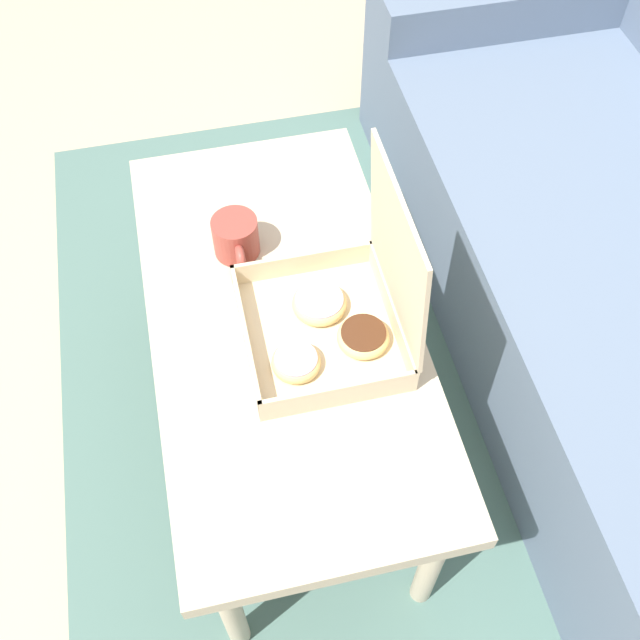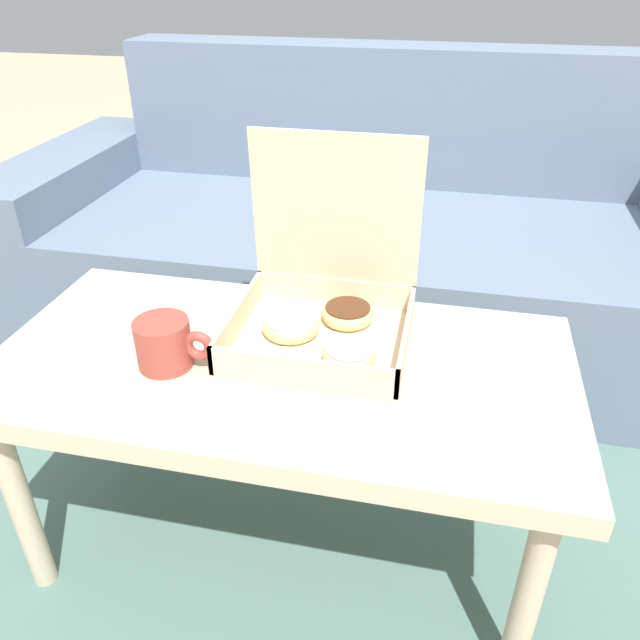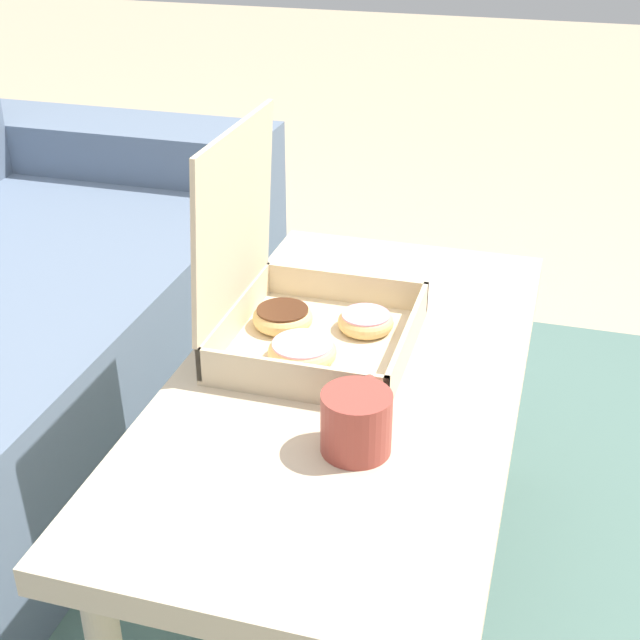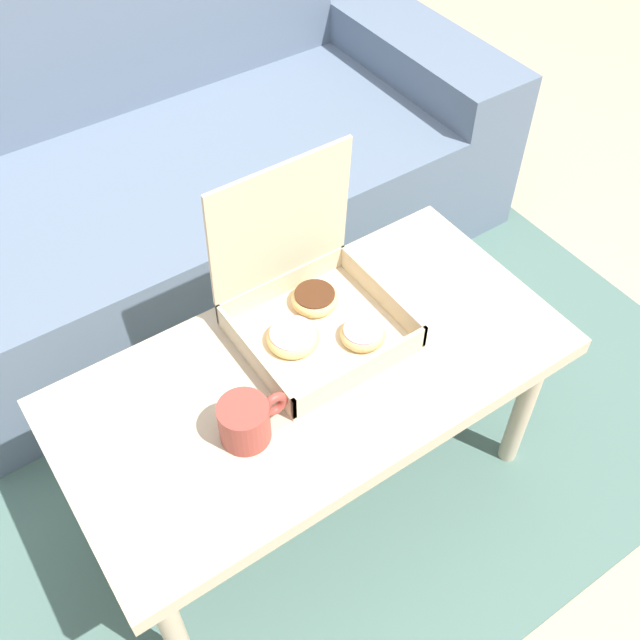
% 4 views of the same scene
% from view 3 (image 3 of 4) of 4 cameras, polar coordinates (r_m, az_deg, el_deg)
% --- Properties ---
extents(ground_plane, '(12.00, 12.00, 0.00)m').
position_cam_3_polar(ground_plane, '(1.67, -1.89, -16.75)').
color(ground_plane, tan).
extents(area_rug, '(2.25, 1.89, 0.01)m').
position_cam_3_polar(area_rug, '(1.76, -11.54, -14.41)').
color(area_rug, '#4C6B60').
rests_on(area_rug, ground_plane).
extents(coffee_table, '(1.01, 0.51, 0.47)m').
position_cam_3_polar(coffee_table, '(1.38, 1.88, -5.20)').
color(coffee_table, '#C6B293').
rests_on(coffee_table, ground_plane).
extents(pastry_box, '(0.31, 0.29, 0.35)m').
position_cam_3_polar(pastry_box, '(1.40, -1.40, 0.75)').
color(pastry_box, beige).
rests_on(pastry_box, coffee_table).
extents(coffee_mug, '(0.14, 0.09, 0.09)m').
position_cam_3_polar(coffee_mug, '(1.17, 2.38, -6.46)').
color(coffee_mug, '#993D33').
rests_on(coffee_mug, coffee_table).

